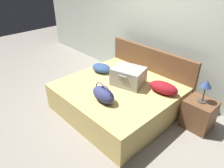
{
  "coord_description": "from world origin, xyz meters",
  "views": [
    {
      "loc": [
        2.18,
        -1.8,
        2.32
      ],
      "look_at": [
        0.0,
        0.27,
        0.59
      ],
      "focal_mm": 33.72,
      "sensor_mm": 36.0,
      "label": 1
    }
  ],
  "objects": [
    {
      "name": "pillow_center_head",
      "position": [
        0.65,
        0.8,
        0.58
      ],
      "size": [
        0.51,
        0.32,
        0.18
      ],
      "primitive_type": "ellipsoid",
      "rotation": [
        0.0,
        0.0,
        0.16
      ],
      "color": "maroon",
      "rests_on": "bed"
    },
    {
      "name": "back_wall",
      "position": [
        0.0,
        1.65,
        1.3
      ],
      "size": [
        8.0,
        0.1,
        2.6
      ],
      "primitive_type": "cube",
      "color": "#B7C1B2",
      "rests_on": "ground"
    },
    {
      "name": "hard_case_large",
      "position": [
        0.06,
        0.6,
        0.64
      ],
      "size": [
        0.61,
        0.54,
        0.3
      ],
      "rotation": [
        0.0,
        0.0,
        0.27
      ],
      "color": "gray",
      "rests_on": "bed"
    },
    {
      "name": "ground_plane",
      "position": [
        0.0,
        0.0,
        0.0
      ],
      "size": [
        12.0,
        12.0,
        0.0
      ],
      "primitive_type": "plane",
      "color": "gray"
    },
    {
      "name": "headboard",
      "position": [
        0.0,
        1.31,
        0.47
      ],
      "size": [
        1.9,
        0.08,
        0.94
      ],
      "primitive_type": "cube",
      "color": "brown",
      "rests_on": "ground"
    },
    {
      "name": "table_lamp",
      "position": [
        1.21,
        1.02,
        0.77
      ],
      "size": [
        0.16,
        0.16,
        0.37
      ],
      "color": "#3F3833",
      "rests_on": "nightstand"
    },
    {
      "name": "nightstand",
      "position": [
        1.21,
        1.02,
        0.24
      ],
      "size": [
        0.44,
        0.4,
        0.49
      ],
      "primitive_type": "cube",
      "color": "brown",
      "rests_on": "ground"
    },
    {
      "name": "pillow_near_headboard",
      "position": [
        -0.62,
        0.58,
        0.56
      ],
      "size": [
        0.43,
        0.34,
        0.15
      ],
      "primitive_type": "ellipsoid",
      "rotation": [
        0.0,
        0.0,
        0.14
      ],
      "color": "navy",
      "rests_on": "bed"
    },
    {
      "name": "duffel_bag",
      "position": [
        0.16,
        -0.06,
        0.6
      ],
      "size": [
        0.46,
        0.26,
        0.29
      ],
      "rotation": [
        0.0,
        0.0,
        -0.07
      ],
      "color": "navy",
      "rests_on": "bed"
    },
    {
      "name": "bed",
      "position": [
        0.0,
        0.4,
        0.24
      ],
      "size": [
        1.86,
        1.74,
        0.49
      ],
      "primitive_type": "cube",
      "color": "tan",
      "rests_on": "ground"
    }
  ]
}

